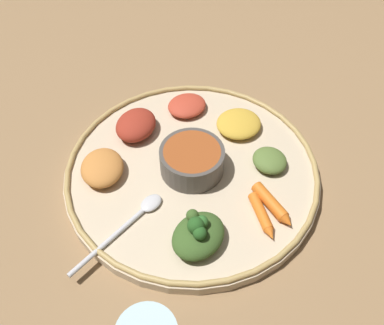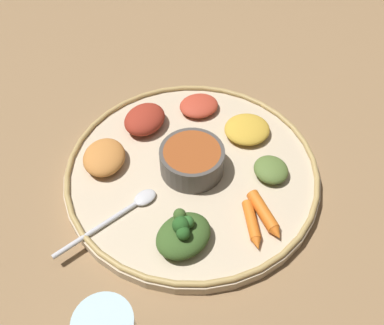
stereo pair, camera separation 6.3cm
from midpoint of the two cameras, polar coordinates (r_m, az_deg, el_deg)
ground_plane at (r=0.66m, az=-2.75°, el=-1.97°), size 2.40×2.40×0.00m
platter at (r=0.65m, az=-2.78°, el=-1.50°), size 0.38×0.38×0.02m
platter_rim at (r=0.64m, az=-2.82°, el=-0.86°), size 0.38×0.38×0.01m
center_bowl at (r=0.63m, az=-2.88°, el=0.25°), size 0.10×0.10×0.04m
spoon at (r=0.60m, az=-11.10°, el=-7.75°), size 0.15×0.10×0.01m
greens_pile at (r=0.56m, az=-2.46°, el=-9.72°), size 0.10×0.09×0.05m
carrot_near_spoon at (r=0.59m, az=6.30°, el=-7.24°), size 0.07×0.04×0.01m
carrot_outer at (r=0.60m, az=7.73°, el=-5.77°), size 0.07×0.06×0.02m
mound_beet at (r=0.70m, az=-10.09°, el=4.83°), size 0.09×0.08×0.03m
mound_collards at (r=0.65m, az=7.58°, el=0.13°), size 0.07×0.07×0.02m
mound_berbere_red at (r=0.73m, az=-3.19°, el=7.45°), size 0.09×0.09×0.02m
mound_lentil_yellow at (r=0.70m, az=3.67°, el=5.05°), size 0.10×0.10×0.02m
mound_squash at (r=0.65m, az=-14.64°, el=-0.83°), size 0.09×0.08×0.03m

